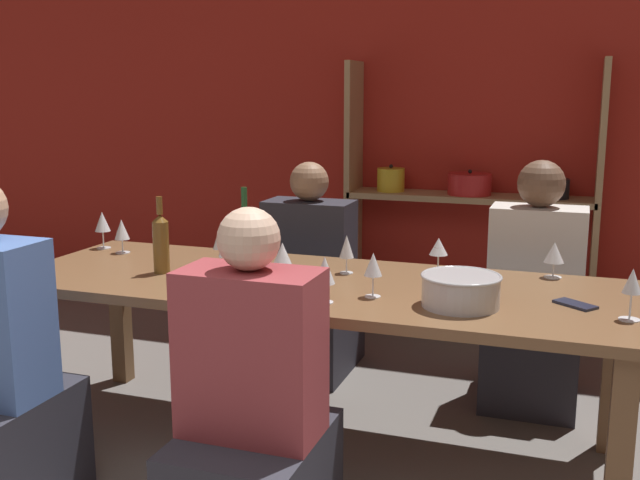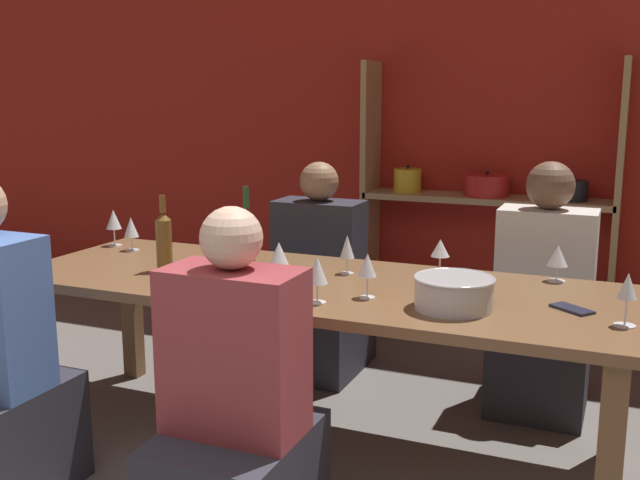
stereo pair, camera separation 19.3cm
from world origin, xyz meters
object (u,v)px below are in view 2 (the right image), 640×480
at_px(wine_bottle_green, 247,237).
at_px(wine_glass_red_d, 440,249).
at_px(wine_glass_red_a, 367,267).
at_px(person_far_b, 542,320).
at_px(wine_glass_empty_c, 131,228).
at_px(wine_glass_red_b, 317,272).
at_px(wine_glass_empty_a, 223,239).
at_px(shelf_unit, 488,235).
at_px(wine_glass_white_a, 114,221).
at_px(wine_glass_white_b, 347,248).
at_px(wine_glass_empty_b, 628,288).
at_px(wine_glass_red_c, 228,248).
at_px(cell_phone, 572,309).
at_px(mixing_bowl, 454,292).
at_px(person_far_a, 319,297).
at_px(dining_table, 310,299).
at_px(wine_glass_empty_d, 279,255).
at_px(wine_glass_white_c, 558,257).
at_px(wine_bottle_dark, 164,240).
at_px(person_near_b, 236,435).

height_order(wine_bottle_green, wine_glass_red_d, wine_bottle_green).
height_order(wine_glass_red_a, person_far_b, person_far_b).
distance_m(wine_glass_empty_c, wine_glass_red_b, 1.28).
xyz_separation_m(wine_glass_empty_a, wine_glass_red_b, (0.60, -0.36, -0.01)).
height_order(shelf_unit, wine_glass_red_d, shelf_unit).
height_order(shelf_unit, wine_glass_empty_a, shelf_unit).
relative_size(wine_glass_red_d, person_far_b, 0.13).
bearing_deg(wine_glass_white_a, wine_glass_white_b, -4.34).
xyz_separation_m(wine_glass_empty_b, wine_glass_empty_c, (-2.22, 0.35, -0.02)).
bearing_deg(wine_glass_red_c, shelf_unit, 67.95).
xyz_separation_m(wine_glass_empty_c, cell_phone, (2.04, -0.23, -0.10)).
height_order(wine_glass_red_a, wine_glass_empty_b, wine_glass_empty_b).
relative_size(wine_glass_empty_a, cell_phone, 1.11).
bearing_deg(wine_glass_white_b, cell_phone, -12.04).
relative_size(mixing_bowl, wine_glass_white_a, 1.59).
distance_m(mixing_bowl, wine_glass_red_b, 0.49).
xyz_separation_m(wine_glass_red_c, person_far_a, (0.02, 0.93, -0.45)).
bearing_deg(dining_table, wine_glass_white_b, 60.78).
height_order(dining_table, wine_glass_empty_d, wine_glass_empty_d).
bearing_deg(wine_glass_red_d, wine_glass_white_c, 8.22).
relative_size(wine_bottle_dark, wine_glass_white_a, 1.79).
xyz_separation_m(wine_glass_white_a, person_near_b, (1.26, -1.04, -0.44)).
height_order(dining_table, person_far_a, person_far_a).
height_order(mixing_bowl, person_far_b, person_far_b).
bearing_deg(person_near_b, wine_glass_empty_c, 138.59).
distance_m(wine_glass_red_d, person_far_b, 0.74).
relative_size(wine_glass_empty_c, person_far_a, 0.14).
distance_m(wine_glass_white_c, person_near_b, 1.49).
relative_size(wine_glass_empty_a, person_near_b, 0.16).
bearing_deg(dining_table, mixing_bowl, -15.16).
height_order(wine_glass_empty_c, wine_glass_red_b, wine_glass_red_b).
distance_m(wine_glass_red_d, person_far_a, 1.04).
distance_m(person_far_a, person_far_b, 1.16).
xyz_separation_m(wine_bottle_dark, wine_glass_empty_c, (-0.38, 0.28, -0.02)).
bearing_deg(wine_glass_empty_c, wine_glass_white_c, 5.05).
bearing_deg(wine_glass_empty_d, wine_glass_red_d, 41.92).
xyz_separation_m(wine_bottle_dark, wine_glass_empty_a, (0.20, 0.15, -0.01)).
bearing_deg(person_far_b, wine_glass_red_b, 58.04).
bearing_deg(wine_glass_empty_d, mixing_bowl, -1.03).
distance_m(wine_bottle_green, wine_glass_white_c, 1.29).
relative_size(wine_glass_empty_a, person_far_b, 0.15).
bearing_deg(wine_glass_white_a, wine_glass_red_d, 1.56).
relative_size(wine_glass_white_c, person_far_a, 0.13).
relative_size(wine_bottle_green, wine_glass_empty_d, 1.96).
bearing_deg(wine_glass_red_b, wine_bottle_dark, 165.35).
distance_m(dining_table, wine_glass_white_b, 0.27).
distance_m(wine_bottle_green, wine_glass_red_b, 0.60).
height_order(wine_glass_white_b, wine_glass_white_c, wine_glass_white_b).
bearing_deg(wine_glass_white_c, wine_glass_red_a, -139.57).
bearing_deg(wine_glass_white_b, dining_table, -119.22).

